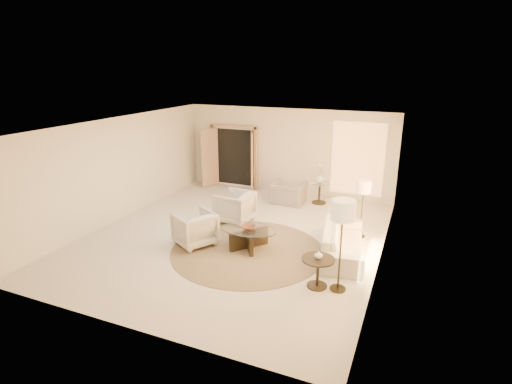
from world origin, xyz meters
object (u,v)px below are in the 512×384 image
at_px(sofa, 343,241).
at_px(end_vase, 319,255).
at_px(armchair_right, 195,227).
at_px(side_vase, 320,178).
at_px(side_table, 319,191).
at_px(end_table, 318,267).
at_px(armchair_left, 235,205).
at_px(coffee_table, 249,236).
at_px(bowl, 249,227).
at_px(accent_chair, 288,190).
at_px(floor_lamp_far, 343,215).
at_px(floor_lamp_near, 364,189).

distance_m(sofa, end_vase, 1.61).
xyz_separation_m(armchair_right, side_vase, (2.00, 4.09, 0.35)).
bearing_deg(side_table, end_table, -76.22).
relative_size(armchair_left, coffee_table, 0.66).
bearing_deg(end_vase, side_table, 103.78).
bearing_deg(bowl, armchair_right, -166.92).
relative_size(armchair_left, bowl, 2.83).
bearing_deg(armchair_right, armchair_left, -157.78).
height_order(accent_chair, coffee_table, accent_chair).
relative_size(armchair_right, end_table, 1.39).
bearing_deg(accent_chair, floor_lamp_far, 122.14).
height_order(accent_chair, floor_lamp_far, floor_lamp_far).
distance_m(coffee_table, floor_lamp_near, 3.01).
relative_size(coffee_table, end_table, 2.20).
relative_size(sofa, floor_lamp_far, 1.25).
distance_m(armchair_right, side_table, 4.55).
xyz_separation_m(armchair_left, bowl, (1.04, -1.40, 0.06)).
bearing_deg(armchair_left, end_vase, 54.85).
xyz_separation_m(end_table, side_table, (-1.19, 4.85, -0.01)).
bearing_deg(floor_lamp_far, floor_lamp_near, 90.00).
bearing_deg(armchair_right, end_table, 107.09).
relative_size(sofa, coffee_table, 1.61).
height_order(coffee_table, floor_lamp_far, floor_lamp_far).
xyz_separation_m(coffee_table, floor_lamp_near, (2.31, 1.68, 0.95)).
distance_m(armchair_left, coffee_table, 1.75).
distance_m(armchair_right, bowl, 1.32).
bearing_deg(end_table, side_vase, 103.78).
relative_size(accent_chair, side_table, 1.51).
bearing_deg(armchair_right, bowl, 133.51).
bearing_deg(end_table, end_vase, 0.00).
xyz_separation_m(armchair_left, accent_chair, (0.86, 1.99, -0.02)).
bearing_deg(bowl, side_vase, 79.22).
height_order(sofa, armchair_left, armchair_left).
relative_size(bowl, side_vase, 1.22).
xyz_separation_m(armchair_left, end_table, (2.95, -2.45, -0.05)).
height_order(armchair_right, side_table, armchair_right).
xyz_separation_m(accent_chair, floor_lamp_near, (2.49, -1.71, 0.81)).
distance_m(end_table, floor_lamp_near, 2.89).
height_order(armchair_left, bowl, armchair_left).
relative_size(side_table, side_vase, 2.50).
height_order(accent_chair, side_table, accent_chair).
bearing_deg(side_vase, sofa, -67.39).
bearing_deg(coffee_table, end_table, -28.90).
bearing_deg(accent_chair, armchair_right, 76.03).
bearing_deg(sofa, accent_chair, 28.08).
distance_m(end_table, side_table, 4.99).
bearing_deg(coffee_table, bowl, 90.00).
bearing_deg(accent_chair, end_vase, 117.83).
relative_size(floor_lamp_near, bowl, 4.47).
distance_m(floor_lamp_near, bowl, 2.95).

